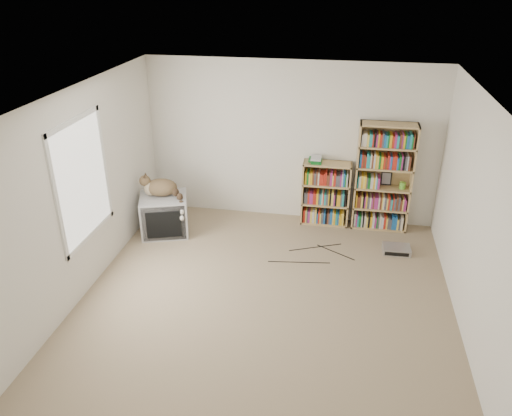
% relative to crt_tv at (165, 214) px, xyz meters
% --- Properties ---
extents(floor, '(4.50, 5.00, 0.01)m').
position_rel_crt_tv_xyz_m(floor, '(1.80, -1.59, -0.30)').
color(floor, '#998967').
rests_on(floor, ground).
extents(wall_back, '(4.50, 0.02, 2.50)m').
position_rel_crt_tv_xyz_m(wall_back, '(1.80, 0.91, 0.95)').
color(wall_back, silver).
rests_on(wall_back, floor).
extents(wall_front, '(4.50, 0.02, 2.50)m').
position_rel_crt_tv_xyz_m(wall_front, '(1.80, -4.09, 0.95)').
color(wall_front, silver).
rests_on(wall_front, floor).
extents(wall_left, '(0.02, 5.00, 2.50)m').
position_rel_crt_tv_xyz_m(wall_left, '(-0.45, -1.59, 0.95)').
color(wall_left, silver).
rests_on(wall_left, floor).
extents(wall_right, '(0.02, 5.00, 2.50)m').
position_rel_crt_tv_xyz_m(wall_right, '(4.05, -1.59, 0.95)').
color(wall_right, silver).
rests_on(wall_right, floor).
extents(ceiling, '(4.50, 5.00, 0.02)m').
position_rel_crt_tv_xyz_m(ceiling, '(1.80, -1.59, 2.20)').
color(ceiling, white).
rests_on(ceiling, wall_back).
extents(window, '(0.02, 1.22, 1.52)m').
position_rel_crt_tv_xyz_m(window, '(-0.44, -1.39, 1.10)').
color(window, white).
rests_on(window, wall_left).
extents(crt_tv, '(0.85, 0.80, 0.60)m').
position_rel_crt_tv_xyz_m(crt_tv, '(0.00, 0.00, 0.00)').
color(crt_tv, '#ABACAE').
rests_on(crt_tv, floor).
extents(cat, '(0.76, 0.51, 0.57)m').
position_rel_crt_tv_xyz_m(cat, '(0.03, 0.00, 0.40)').
color(cat, '#342415').
rests_on(cat, crt_tv).
extents(bookcase_tall, '(0.84, 0.30, 1.67)m').
position_rel_crt_tv_xyz_m(bookcase_tall, '(3.23, 0.77, 0.50)').
color(bookcase_tall, tan).
rests_on(bookcase_tall, floor).
extents(bookcase_short, '(0.74, 0.30, 1.01)m').
position_rel_crt_tv_xyz_m(bookcase_short, '(2.39, 0.77, 0.17)').
color(bookcase_short, tan).
rests_on(bookcase_short, floor).
extents(book_stack, '(0.20, 0.26, 0.08)m').
position_rel_crt_tv_xyz_m(book_stack, '(2.20, 0.76, 0.76)').
color(book_stack, red).
rests_on(book_stack, bookcase_short).
extents(green_mug, '(0.09, 0.09, 0.10)m').
position_rel_crt_tv_xyz_m(green_mug, '(3.52, 0.75, 0.44)').
color(green_mug, '#69C237').
rests_on(green_mug, bookcase_tall).
extents(framed_print, '(0.16, 0.05, 0.21)m').
position_rel_crt_tv_xyz_m(framed_print, '(3.28, 0.85, 0.49)').
color(framed_print, black).
rests_on(framed_print, bookcase_tall).
extents(dvd_player, '(0.40, 0.29, 0.09)m').
position_rel_crt_tv_xyz_m(dvd_player, '(3.46, 0.00, -0.25)').
color(dvd_player, '#B5B4B9').
rests_on(dvd_player, floor).
extents(wall_outlet, '(0.01, 0.08, 0.13)m').
position_rel_crt_tv_xyz_m(wall_outlet, '(-0.44, 0.34, 0.02)').
color(wall_outlet, silver).
rests_on(wall_outlet, wall_left).
extents(floor_cables, '(1.20, 0.70, 0.01)m').
position_rel_crt_tv_xyz_m(floor_cables, '(2.16, -0.25, -0.29)').
color(floor_cables, black).
rests_on(floor_cables, floor).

